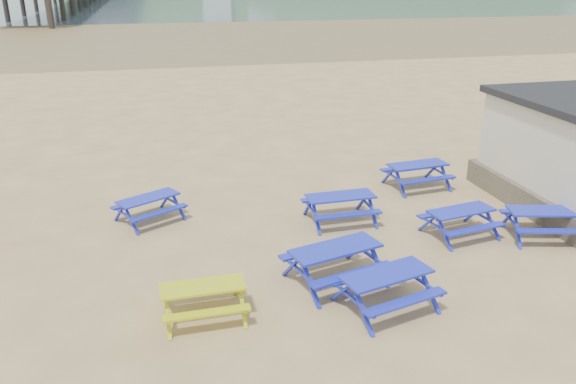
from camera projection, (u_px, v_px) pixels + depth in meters
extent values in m
plane|color=tan|center=(296.00, 252.00, 13.77)|extent=(400.00, 400.00, 0.00)
plane|color=olive|center=(174.00, 34.00, 63.53)|extent=(400.00, 400.00, 0.00)
cube|color=#1336B0|center=(148.00, 198.00, 15.29)|extent=(1.77, 1.36, 0.05)
cube|color=#1336B0|center=(139.00, 201.00, 15.77)|extent=(1.57, 0.99, 0.05)
cube|color=#1336B0|center=(159.00, 212.00, 15.00)|extent=(1.57, 0.99, 0.05)
cube|color=#1336B0|center=(341.00, 196.00, 15.20)|extent=(1.86, 0.75, 0.05)
cube|color=#1336B0|center=(333.00, 198.00, 15.86)|extent=(1.85, 0.29, 0.05)
cube|color=#1336B0|center=(348.00, 215.00, 14.75)|extent=(1.85, 0.29, 0.05)
cube|color=#1336B0|center=(418.00, 165.00, 17.68)|extent=(1.94, 0.91, 0.05)
cube|color=#1336B0|center=(407.00, 167.00, 18.33)|extent=(1.89, 0.44, 0.05)
cube|color=#1336B0|center=(428.00, 180.00, 17.23)|extent=(1.89, 0.44, 0.05)
cube|color=#1336B0|center=(387.00, 274.00, 11.23)|extent=(2.00, 1.16, 0.05)
cube|color=#1336B0|center=(368.00, 273.00, 11.86)|extent=(1.89, 0.70, 0.05)
cube|color=#1336B0|center=(406.00, 302.00, 10.82)|extent=(1.89, 0.70, 0.05)
cube|color=#1336B0|center=(336.00, 248.00, 12.17)|extent=(2.14, 1.26, 0.06)
cube|color=#1336B0|center=(319.00, 249.00, 12.83)|extent=(2.01, 0.77, 0.06)
cube|color=#1336B0|center=(353.00, 275.00, 11.74)|extent=(2.01, 0.77, 0.06)
cube|color=#1336B0|center=(461.00, 211.00, 14.39)|extent=(1.83, 0.95, 0.05)
cube|color=#1336B0|center=(446.00, 212.00, 14.98)|extent=(1.76, 0.52, 0.05)
cube|color=#1336B0|center=(475.00, 229.00, 13.99)|extent=(1.76, 0.52, 0.05)
cube|color=#A0B10D|center=(203.00, 287.00, 10.96)|extent=(1.66, 0.66, 0.05)
cube|color=#A0B10D|center=(201.00, 284.00, 11.56)|extent=(1.66, 0.25, 0.05)
cube|color=#A0B10D|center=(207.00, 313.00, 10.56)|extent=(1.66, 0.25, 0.05)
ellipsoid|color=#2D4C1E|center=(363.00, 13.00, 245.47)|extent=(264.00, 144.00, 108.00)
cube|color=#1336B0|center=(545.00, 211.00, 14.29)|extent=(1.94, 1.15, 0.05)
cube|color=#1336B0|center=(534.00, 212.00, 14.96)|extent=(1.82, 0.70, 0.05)
cube|color=#1336B0|center=(554.00, 231.00, 13.83)|extent=(1.82, 0.70, 0.05)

